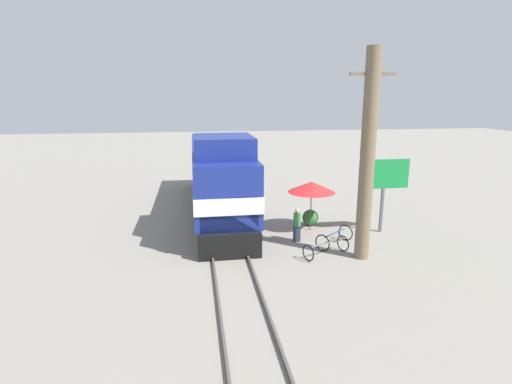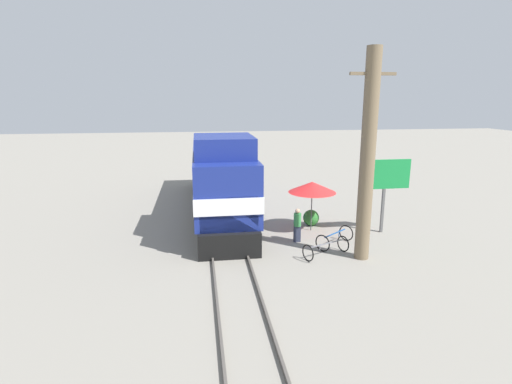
{
  "view_description": "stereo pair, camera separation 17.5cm",
  "coord_description": "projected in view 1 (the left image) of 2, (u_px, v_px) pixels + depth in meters",
  "views": [
    {
      "loc": [
        -1.34,
        -17.24,
        6.48
      ],
      "look_at": [
        1.2,
        -1.12,
        2.58
      ],
      "focal_mm": 28.0,
      "sensor_mm": 36.0,
      "label": 1
    },
    {
      "loc": [
        -1.17,
        -17.26,
        6.48
      ],
      "look_at": [
        1.2,
        -1.12,
        2.58
      ],
      "focal_mm": 28.0,
      "sensor_mm": 36.0,
      "label": 2
    }
  ],
  "objects": [
    {
      "name": "ground_plane",
      "position": [
        226.0,
        242.0,
        18.27
      ],
      "size": [
        120.0,
        120.0,
        0.0
      ],
      "primitive_type": "plane",
      "color": "gray"
    },
    {
      "name": "rail_near",
      "position": [
        211.0,
        241.0,
        18.14
      ],
      "size": [
        0.08,
        34.82,
        0.15
      ],
      "primitive_type": "cube",
      "color": "#4C4742",
      "rests_on": "ground_plane"
    },
    {
      "name": "rail_far",
      "position": [
        242.0,
        240.0,
        18.36
      ],
      "size": [
        0.08,
        34.82,
        0.15
      ],
      "primitive_type": "cube",
      "color": "#4C4742",
      "rests_on": "ground_plane"
    },
    {
      "name": "locomotive",
      "position": [
        218.0,
        177.0,
        22.53
      ],
      "size": [
        2.86,
        14.96,
        4.76
      ],
      "color": "black",
      "rests_on": "ground_plane"
    },
    {
      "name": "utility_pole",
      "position": [
        367.0,
        157.0,
        15.57
      ],
      "size": [
        1.8,
        0.58,
        8.31
      ],
      "color": "#726047",
      "rests_on": "ground_plane"
    },
    {
      "name": "vendor_umbrella",
      "position": [
        312.0,
        187.0,
        19.41
      ],
      "size": [
        2.32,
        2.32,
        2.47
      ],
      "color": "#4C4C4C",
      "rests_on": "ground_plane"
    },
    {
      "name": "billboard_sign",
      "position": [
        384.0,
        178.0,
        19.08
      ],
      "size": [
        2.5,
        0.12,
        3.6
      ],
      "color": "#595959",
      "rests_on": "ground_plane"
    },
    {
      "name": "shrub_cluster",
      "position": [
        310.0,
        218.0,
        20.59
      ],
      "size": [
        0.82,
        0.82,
        0.82
      ],
      "primitive_type": "sphere",
      "color": "#2D722D",
      "rests_on": "ground_plane"
    },
    {
      "name": "person_bystander",
      "position": [
        297.0,
        224.0,
        18.17
      ],
      "size": [
        0.34,
        0.34,
        1.56
      ],
      "color": "#2D3347",
      "rests_on": "ground_plane"
    },
    {
      "name": "bicycle",
      "position": [
        335.0,
        237.0,
        17.77
      ],
      "size": [
        1.97,
        1.74,
        0.74
      ],
      "rotation": [
        0.0,
        0.0,
        2.22
      ],
      "color": "black",
      "rests_on": "ground_plane"
    },
    {
      "name": "bicycle_spare",
      "position": [
        326.0,
        248.0,
        16.61
      ],
      "size": [
        2.1,
        1.44,
        0.7
      ],
      "rotation": [
        0.0,
        0.0,
        -1.15
      ],
      "color": "black",
      "rests_on": "ground_plane"
    }
  ]
}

